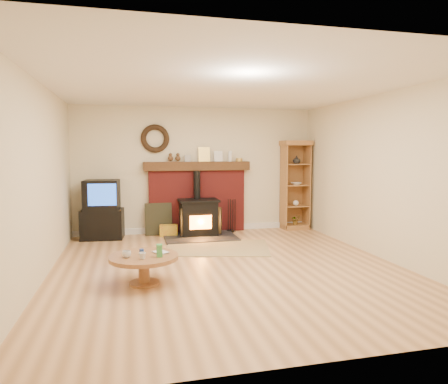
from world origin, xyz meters
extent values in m
plane|color=#A67445|center=(0.00, 0.00, 0.00)|extent=(5.50, 5.50, 0.00)
cube|color=beige|center=(0.00, 2.75, 1.30)|extent=(5.00, 0.02, 2.60)
cube|color=beige|center=(0.00, -2.75, 1.30)|extent=(5.00, 0.02, 2.60)
cube|color=beige|center=(-2.50, 0.00, 1.30)|extent=(0.02, 5.50, 2.60)
cube|color=beige|center=(2.50, 0.00, 1.30)|extent=(0.02, 5.50, 2.60)
cube|color=white|center=(0.00, 0.00, 2.60)|extent=(5.00, 5.50, 0.02)
cube|color=white|center=(0.00, 2.73, 0.06)|extent=(5.00, 0.04, 0.12)
torus|color=black|center=(-0.85, 2.69, 1.95)|extent=(0.57, 0.11, 0.57)
cube|color=maroon|center=(0.00, 2.67, 0.65)|extent=(2.00, 0.15, 1.30)
cube|color=#372011|center=(0.00, 2.64, 1.39)|extent=(2.20, 0.22, 0.18)
cube|color=#999999|center=(-0.20, 2.65, 1.55)|extent=(0.13, 0.05, 0.14)
cube|color=gold|center=(0.15, 2.67, 1.63)|extent=(0.24, 0.06, 0.30)
cube|color=white|center=(0.45, 2.67, 1.59)|extent=(0.18, 0.05, 0.22)
cylinder|color=white|center=(0.70, 2.65, 1.59)|extent=(0.08, 0.08, 0.22)
cylinder|color=gold|center=(0.90, 2.65, 1.51)|extent=(0.14, 0.14, 0.07)
cube|color=black|center=(-0.04, 2.10, 0.01)|extent=(1.40, 1.00, 0.03)
cube|color=black|center=(-0.04, 2.30, 0.36)|extent=(0.72, 0.51, 0.66)
cube|color=black|center=(-0.04, 2.30, 0.71)|extent=(0.79, 0.56, 0.04)
cylinder|color=black|center=(-0.04, 2.45, 1.01)|extent=(0.14, 0.14, 0.56)
cube|color=orange|center=(-0.04, 2.03, 0.32)|extent=(0.43, 0.02, 0.27)
cube|color=black|center=(-0.37, 2.09, 0.34)|extent=(0.17, 0.23, 0.53)
cube|color=black|center=(0.29, 2.09, 0.34)|extent=(0.17, 0.23, 0.53)
cube|color=brown|center=(0.10, 1.21, 0.01)|extent=(2.05, 1.64, 0.01)
cube|color=black|center=(-1.90, 2.47, 0.29)|extent=(0.83, 0.61, 0.57)
cube|color=black|center=(-1.90, 2.47, 0.86)|extent=(0.69, 0.60, 0.57)
cube|color=blue|center=(-1.88, 2.19, 0.89)|extent=(0.52, 0.06, 0.41)
cube|color=#996132|center=(2.13, 2.53, 0.05)|extent=(0.56, 0.40, 0.10)
cube|color=#996132|center=(2.13, 2.72, 0.94)|extent=(0.56, 0.02, 1.77)
cube|color=#996132|center=(1.87, 2.53, 0.94)|extent=(0.02, 0.40, 1.77)
cube|color=#996132|center=(2.40, 2.53, 0.94)|extent=(0.02, 0.40, 1.77)
cube|color=#996132|center=(2.13, 2.53, 1.87)|extent=(0.62, 0.44, 0.10)
cube|color=#996132|center=(2.13, 2.53, 0.51)|extent=(0.52, 0.36, 0.02)
cube|color=#996132|center=(2.13, 2.53, 0.96)|extent=(0.52, 0.36, 0.02)
cube|color=#996132|center=(2.13, 2.53, 1.42)|extent=(0.52, 0.36, 0.02)
imported|color=white|center=(2.13, 2.48, 1.51)|extent=(0.17, 0.17, 0.17)
imported|color=white|center=(2.13, 2.48, 1.00)|extent=(0.22, 0.22, 0.05)
sphere|color=white|center=(2.13, 2.48, 0.58)|extent=(0.12, 0.12, 0.12)
imported|color=#419448|center=(2.13, 2.48, 0.21)|extent=(0.19, 0.17, 0.21)
cube|color=#DEF02E|center=(-0.63, 2.40, 0.11)|extent=(0.37, 0.26, 0.22)
cube|color=black|center=(-0.82, 2.55, 0.33)|extent=(0.54, 0.15, 0.65)
cylinder|color=black|center=(0.68, 2.50, 0.02)|extent=(0.16, 0.16, 0.04)
cylinder|color=black|center=(0.63, 2.50, 0.35)|extent=(0.02, 0.02, 0.70)
cylinder|color=black|center=(0.68, 2.50, 0.35)|extent=(0.02, 0.02, 0.70)
cylinder|color=black|center=(0.73, 2.50, 0.35)|extent=(0.02, 0.02, 0.70)
cylinder|color=black|center=(0.78, 2.50, 0.35)|extent=(0.02, 0.02, 0.70)
cylinder|color=brown|center=(-1.22, -0.47, 0.01)|extent=(0.39, 0.39, 0.03)
cylinder|color=brown|center=(-1.22, -0.47, 0.18)|extent=(0.14, 0.14, 0.30)
cylinder|color=brown|center=(-1.22, -0.47, 0.35)|extent=(0.88, 0.88, 0.05)
imported|color=white|center=(-1.43, -0.53, 0.42)|extent=(0.11, 0.11, 0.09)
imported|color=white|center=(-1.24, -0.65, 0.42)|extent=(0.09, 0.09, 0.08)
imported|color=#4C331E|center=(-1.06, -0.43, 0.39)|extent=(0.15, 0.20, 0.02)
cylinder|color=navy|center=(-1.24, -0.41, 0.41)|extent=(0.06, 0.06, 0.07)
cube|color=#419448|center=(-1.03, -0.59, 0.46)|extent=(0.07, 0.07, 0.16)
camera|label=1|loc=(-1.37, -5.52, 1.69)|focal=32.00mm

